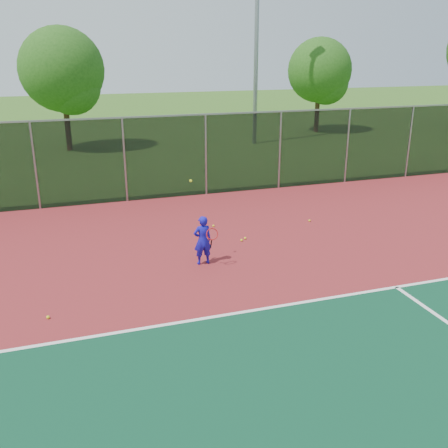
% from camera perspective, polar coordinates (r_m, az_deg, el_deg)
% --- Properties ---
extents(ground, '(120.00, 120.00, 0.00)m').
position_cam_1_polar(ground, '(9.21, 20.03, -16.65)').
color(ground, '#305C1A').
rests_on(ground, ground).
extents(court_apron, '(30.00, 20.00, 0.02)m').
position_cam_1_polar(court_apron, '(10.56, 13.42, -10.93)').
color(court_apron, maroon).
rests_on(court_apron, ground).
extents(fence_back, '(30.00, 0.06, 3.03)m').
position_cam_1_polar(fence_back, '(18.75, -2.09, 8.00)').
color(fence_back, black).
rests_on(fence_back, court_apron).
extents(tennis_player, '(0.59, 0.58, 2.23)m').
position_cam_1_polar(tennis_player, '(12.67, -2.45, -1.84)').
color(tennis_player, '#1712AE').
rests_on(tennis_player, court_apron).
extents(practice_ball_1, '(0.07, 0.07, 0.07)m').
position_cam_1_polar(practice_ball_1, '(15.51, -1.21, -0.20)').
color(practice_ball_1, yellow).
rests_on(practice_ball_1, court_apron).
extents(practice_ball_2, '(0.07, 0.07, 0.07)m').
position_cam_1_polar(practice_ball_2, '(16.22, 9.75, 0.39)').
color(practice_ball_2, yellow).
rests_on(practice_ball_2, court_apron).
extents(practice_ball_3, '(0.07, 0.07, 0.07)m').
position_cam_1_polar(practice_ball_3, '(11.00, -19.47, -10.01)').
color(practice_ball_3, yellow).
rests_on(practice_ball_3, court_apron).
extents(practice_ball_4, '(0.07, 0.07, 0.07)m').
position_cam_1_polar(practice_ball_4, '(14.51, 2.43, -1.63)').
color(practice_ball_4, yellow).
rests_on(practice_ball_4, court_apron).
extents(practice_ball_5, '(0.07, 0.07, 0.07)m').
position_cam_1_polar(practice_ball_5, '(14.36, 2.02, -1.86)').
color(practice_ball_5, yellow).
rests_on(practice_ball_5, court_apron).
extents(floodlight_n, '(0.90, 0.40, 12.93)m').
position_cam_1_polar(floodlight_n, '(29.52, 3.79, 23.17)').
color(floodlight_n, gray).
rests_on(floodlight_n, ground).
extents(tree_back_left, '(4.40, 4.40, 6.46)m').
position_cam_1_polar(tree_back_left, '(28.51, -17.80, 16.05)').
color(tree_back_left, '#362113').
rests_on(tree_back_left, ground).
extents(tree_back_mid, '(4.11, 4.11, 6.04)m').
position_cam_1_polar(tree_back_mid, '(34.32, 11.05, 16.55)').
color(tree_back_mid, '#362113').
rests_on(tree_back_mid, ground).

